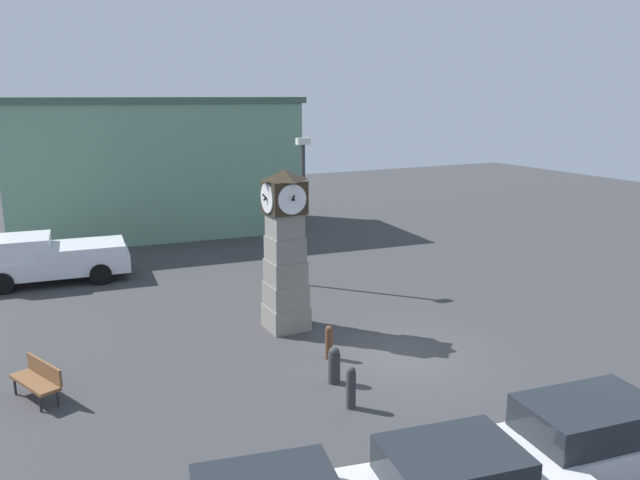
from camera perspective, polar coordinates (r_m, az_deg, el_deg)
The scene contains 10 objects.
ground_plane at distance 17.64m, azimuth 7.32°, elevation -10.42°, with size 74.95×74.95×0.00m, color #38383A.
clock_tower at distance 18.73m, azimuth -3.20°, elevation -1.20°, with size 1.45×1.44×4.90m.
bollard_near_tower at distance 14.63m, azimuth 2.85°, elevation -13.28°, with size 0.23×0.23×1.02m.
bollard_mid_row at distance 15.79m, azimuth 1.30°, elevation -11.33°, with size 0.31×0.31×0.95m.
bollard_far_row at distance 17.14m, azimuth 0.83°, elevation -9.30°, with size 0.21×0.21×0.94m.
car_by_building at distance 13.31m, azimuth 24.03°, elevation -16.08°, with size 4.74×2.30×1.53m.
pickup_truck at distance 25.93m, azimuth -23.37°, elevation -1.53°, with size 5.79×2.73×1.85m.
bench at distance 16.40m, azimuth -24.36°, elevation -11.43°, with size 1.10×1.68×0.90m.
street_lamp_far_side at distance 22.90m, azimuth -1.52°, elevation 3.63°, with size 0.50×0.24×5.51m.
warehouse_blue_far at distance 33.39m, azimuth -14.82°, elevation 6.60°, with size 14.86×7.54×6.91m.
Camera 1 is at (-9.24, -13.28, 7.02)m, focal length 35.00 mm.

